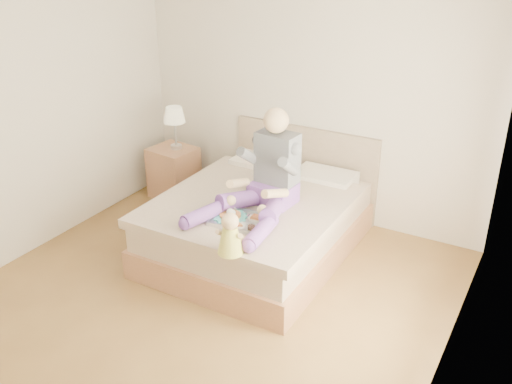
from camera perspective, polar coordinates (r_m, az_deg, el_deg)
The scene contains 7 objects.
room at distance 4.36m, azimuth -5.38°, elevation 5.09°, with size 4.02×4.22×2.71m.
bed at distance 5.72m, azimuth 0.56°, elevation -2.78°, with size 1.70×2.18×1.00m.
nightstand at distance 6.91m, azimuth -8.21°, elevation 1.96°, with size 0.55×0.50×0.61m.
lamp at distance 6.67m, azimuth -8.16°, elevation 7.41°, with size 0.25×0.25×0.50m.
adult at distance 5.20m, azimuth 0.93°, elevation 1.19°, with size 0.80×1.16×0.95m.
tray at distance 5.06m, azimuth -1.58°, elevation -2.61°, with size 0.52×0.42×0.14m.
baby at distance 4.55m, azimuth -2.55°, elevation -4.46°, with size 0.23×0.32×0.35m.
Camera 1 is at (2.46, -3.33, 3.00)m, focal length 40.00 mm.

